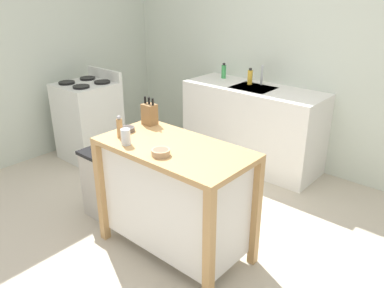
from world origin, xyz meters
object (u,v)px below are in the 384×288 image
object	(u,v)px
bottle_hand_soap	(250,77)
stove	(89,120)
drinking_cup	(126,137)
knife_block	(149,114)
bottle_spray_cleaner	(224,71)
sink_faucet	(262,75)
pepper_grinder	(120,127)
bowl_ceramic_wide	(161,152)
trash_bin	(104,184)
bowl_stoneware_deep	(128,129)
kitchen_island	(175,194)

from	to	relation	value
bottle_hand_soap	stove	bearing A→B (deg)	-140.67
drinking_cup	knife_block	bearing A→B (deg)	114.16
bottle_hand_soap	bottle_spray_cleaner	bearing A→B (deg)	172.70
sink_faucet	bottle_spray_cleaner	xyz separation A→B (m)	(-0.51, -0.02, -0.03)
knife_block	pepper_grinder	xyz separation A→B (m)	(0.04, -0.34, -0.01)
bottle_spray_cleaner	sink_faucet	bearing A→B (deg)	2.44
knife_block	stove	bearing A→B (deg)	164.14
bowl_ceramic_wide	sink_faucet	distance (m)	2.12
bowl_ceramic_wide	stove	size ratio (longest dim) A/B	0.12
knife_block	bowl_ceramic_wide	world-z (taller)	knife_block
knife_block	trash_bin	xyz separation A→B (m)	(-0.36, -0.25, -0.67)
knife_block	bowl_stoneware_deep	world-z (taller)	knife_block
drinking_cup	sink_faucet	xyz separation A→B (m)	(-0.16, 2.10, 0.06)
kitchen_island	trash_bin	world-z (taller)	kitchen_island
trash_bin	bottle_hand_soap	world-z (taller)	bottle_hand_soap
knife_block	bottle_spray_cleaner	bearing A→B (deg)	106.29
bowl_stoneware_deep	stove	distance (m)	1.71
pepper_grinder	stove	distance (m)	1.83
bottle_hand_soap	bottle_spray_cleaner	size ratio (longest dim) A/B	1.02
bowl_ceramic_wide	bottle_spray_cleaner	world-z (taller)	bottle_spray_cleaner
sink_faucet	kitchen_island	bearing A→B (deg)	-76.99
bowl_ceramic_wide	bottle_spray_cleaner	distance (m)	2.27
pepper_grinder	sink_faucet	world-z (taller)	sink_faucet
sink_faucet	bottle_spray_cleaner	bearing A→B (deg)	-177.56
bowl_ceramic_wide	sink_faucet	size ratio (longest dim) A/B	0.58
bowl_ceramic_wide	sink_faucet	bearing A→B (deg)	103.16
pepper_grinder	bottle_hand_soap	distance (m)	1.97
bowl_stoneware_deep	drinking_cup	world-z (taller)	drinking_cup
pepper_grinder	kitchen_island	bearing A→B (deg)	19.03
knife_block	bottle_spray_cleaner	size ratio (longest dim) A/B	1.26
kitchen_island	pepper_grinder	xyz separation A→B (m)	(-0.41, -0.14, 0.48)
bowl_stoneware_deep	pepper_grinder	xyz separation A→B (m)	(0.06, -0.12, 0.06)
drinking_cup	stove	world-z (taller)	stove
sink_faucet	knife_block	bearing A→B (deg)	-90.64
bowl_stoneware_deep	trash_bin	world-z (taller)	bowl_stoneware_deep
bowl_ceramic_wide	trash_bin	bearing A→B (deg)	171.60
bottle_spray_cleaner	stove	world-z (taller)	bottle_spray_cleaner
pepper_grinder	stove	xyz separation A→B (m)	(-1.57, 0.78, -0.52)
drinking_cup	bottle_hand_soap	world-z (taller)	bottle_hand_soap
pepper_grinder	sink_faucet	bearing A→B (deg)	90.66
sink_faucet	pepper_grinder	bearing A→B (deg)	-89.34
sink_faucet	bottle_hand_soap	bearing A→B (deg)	-145.39
drinking_cup	sink_faucet	size ratio (longest dim) A/B	0.53
bowl_ceramic_wide	drinking_cup	distance (m)	0.32
kitchen_island	bowl_ceramic_wide	xyz separation A→B (m)	(0.05, -0.17, 0.42)
bottle_spray_cleaner	pepper_grinder	bearing A→B (deg)	-75.24
pepper_grinder	bottle_spray_cleaner	size ratio (longest dim) A/B	0.95
pepper_grinder	trash_bin	size ratio (longest dim) A/B	0.27
knife_block	stove	distance (m)	1.68
knife_block	bowl_ceramic_wide	bearing A→B (deg)	-36.75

